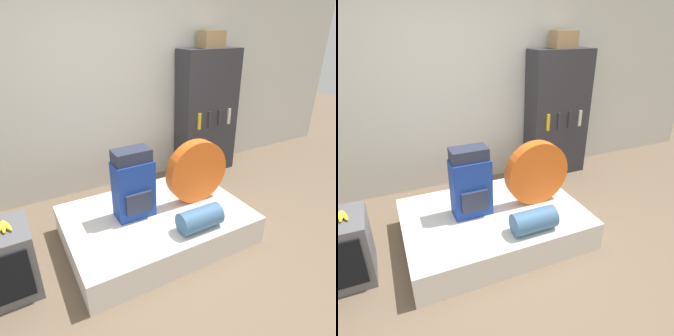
{
  "view_description": "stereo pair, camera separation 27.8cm",
  "coord_description": "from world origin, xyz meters",
  "views": [
    {
      "loc": [
        -1.18,
        -1.67,
        1.96
      ],
      "look_at": [
        0.09,
        0.56,
        0.74
      ],
      "focal_mm": 32.0,
      "sensor_mm": 36.0,
      "label": 1
    },
    {
      "loc": [
        -0.93,
        -1.79,
        1.96
      ],
      "look_at": [
        0.09,
        0.56,
        0.74
      ],
      "focal_mm": 32.0,
      "sensor_mm": 36.0,
      "label": 2
    }
  ],
  "objects": [
    {
      "name": "bookshelf",
      "position": [
        1.33,
        1.64,
        0.85
      ],
      "size": [
        0.84,
        0.37,
        1.7
      ],
      "color": "#2D2D33",
      "rests_on": "ground_plane"
    },
    {
      "name": "backpack",
      "position": [
        -0.25,
        0.61,
        0.62
      ],
      "size": [
        0.37,
        0.24,
        0.68
      ],
      "color": "navy",
      "rests_on": "bed"
    },
    {
      "name": "television",
      "position": [
        -1.43,
        0.52,
        0.29
      ],
      "size": [
        0.5,
        0.47,
        0.59
      ],
      "color": "#5B5B60",
      "rests_on": "ground_plane"
    },
    {
      "name": "wall_back",
      "position": [
        0.0,
        1.87,
        1.3
      ],
      "size": [
        8.0,
        0.05,
        2.6
      ],
      "color": "silver",
      "rests_on": "ground_plane"
    },
    {
      "name": "cardboard_box",
      "position": [
        1.36,
        1.67,
        1.81
      ],
      "size": [
        0.31,
        0.21,
        0.21
      ],
      "color": "#A88456",
      "rests_on": "bookshelf"
    },
    {
      "name": "ground_plane",
      "position": [
        0.0,
        0.0,
        0.0
      ],
      "size": [
        16.0,
        16.0,
        0.0
      ],
      "primitive_type": "plane",
      "color": "brown"
    },
    {
      "name": "tent_bag",
      "position": [
        0.43,
        0.56,
        0.62
      ],
      "size": [
        0.66,
        0.13,
        0.66
      ],
      "color": "#E05B19",
      "rests_on": "bed"
    },
    {
      "name": "bed",
      "position": [
        -0.05,
        0.56,
        0.15
      ],
      "size": [
        1.75,
        1.23,
        0.29
      ],
      "color": "silver",
      "rests_on": "ground_plane"
    },
    {
      "name": "sleeping_roll",
      "position": [
        0.17,
        0.13,
        0.39
      ],
      "size": [
        0.4,
        0.21,
        0.21
      ],
      "color": "#3D668E",
      "rests_on": "bed"
    },
    {
      "name": "banana_bunch",
      "position": [
        -1.35,
        0.53,
        0.6
      ],
      "size": [
        0.14,
        0.18,
        0.04
      ],
      "color": "yellow",
      "rests_on": "television"
    }
  ]
}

